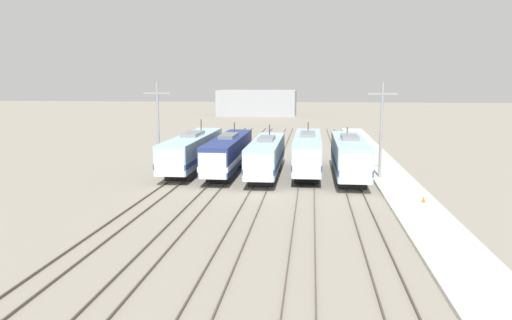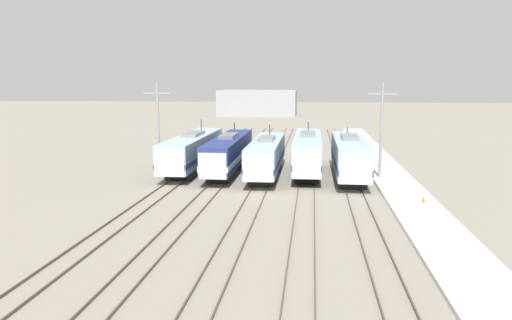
{
  "view_description": "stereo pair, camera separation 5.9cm",
  "coord_description": "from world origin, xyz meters",
  "px_view_note": "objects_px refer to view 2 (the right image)",
  "views": [
    {
      "loc": [
        4.6,
        -42.93,
        9.61
      ],
      "look_at": [
        -0.45,
        2.11,
        2.51
      ],
      "focal_mm": 35.0,
      "sensor_mm": 36.0,
      "label": 1
    },
    {
      "loc": [
        4.66,
        -42.92,
        9.61
      ],
      "look_at": [
        -0.45,
        2.11,
        2.51
      ],
      "focal_mm": 35.0,
      "sensor_mm": 36.0,
      "label": 2
    }
  ],
  "objects_px": {
    "locomotive_center_left": "(228,153)",
    "locomotive_center_right": "(308,153)",
    "catenary_tower_left": "(158,125)",
    "locomotive_far_left": "(192,151)",
    "locomotive_far_right": "(349,157)",
    "locomotive_center": "(266,156)",
    "traffic_cone": "(423,199)",
    "catenary_tower_right": "(381,127)"
  },
  "relations": [
    {
      "from": "locomotive_center_left",
      "to": "locomotive_center_right",
      "type": "xyz_separation_m",
      "value": [
        8.4,
        0.35,
        0.11
      ]
    },
    {
      "from": "catenary_tower_left",
      "to": "locomotive_center_right",
      "type": "bearing_deg",
      "value": 7.99
    },
    {
      "from": "locomotive_far_left",
      "to": "catenary_tower_left",
      "type": "height_order",
      "value": "catenary_tower_left"
    },
    {
      "from": "locomotive_center_left",
      "to": "catenary_tower_left",
      "type": "bearing_deg",
      "value": -165.51
    },
    {
      "from": "catenary_tower_left",
      "to": "locomotive_far_right",
      "type": "bearing_deg",
      "value": 0.07
    },
    {
      "from": "locomotive_center",
      "to": "traffic_cone",
      "type": "xyz_separation_m",
      "value": [
        13.44,
        -10.74,
        -1.59
      ]
    },
    {
      "from": "locomotive_center_left",
      "to": "catenary_tower_right",
      "type": "relative_size",
      "value": 1.88
    },
    {
      "from": "locomotive_far_left",
      "to": "locomotive_center_left",
      "type": "distance_m",
      "value": 4.4
    },
    {
      "from": "locomotive_far_right",
      "to": "traffic_cone",
      "type": "bearing_deg",
      "value": -64.33
    },
    {
      "from": "locomotive_center_left",
      "to": "locomotive_center",
      "type": "height_order",
      "value": "locomotive_center_left"
    },
    {
      "from": "locomotive_center_right",
      "to": "locomotive_far_left",
      "type": "bearing_deg",
      "value": 175.64
    },
    {
      "from": "locomotive_center",
      "to": "locomotive_far_right",
      "type": "distance_m",
      "value": 8.41
    },
    {
      "from": "locomotive_far_right",
      "to": "traffic_cone",
      "type": "distance_m",
      "value": 11.77
    },
    {
      "from": "locomotive_far_left",
      "to": "locomotive_far_right",
      "type": "bearing_deg",
      "value": -10.44
    },
    {
      "from": "locomotive_center_right",
      "to": "catenary_tower_left",
      "type": "bearing_deg",
      "value": -172.01
    },
    {
      "from": "locomotive_center_left",
      "to": "traffic_cone",
      "type": "xyz_separation_m",
      "value": [
        17.64,
        -12.28,
        -1.63
      ]
    },
    {
      "from": "locomotive_center",
      "to": "traffic_cone",
      "type": "height_order",
      "value": "locomotive_center"
    },
    {
      "from": "locomotive_center",
      "to": "catenary_tower_left",
      "type": "xyz_separation_m",
      "value": [
        -11.19,
        -0.26,
        3.1
      ]
    },
    {
      "from": "catenary_tower_left",
      "to": "traffic_cone",
      "type": "distance_m",
      "value": 27.17
    },
    {
      "from": "locomotive_center_right",
      "to": "locomotive_far_right",
      "type": "distance_m",
      "value": 4.71
    },
    {
      "from": "catenary_tower_left",
      "to": "traffic_cone",
      "type": "xyz_separation_m",
      "value": [
        24.63,
        -10.47,
        -4.69
      ]
    },
    {
      "from": "locomotive_center",
      "to": "catenary_tower_right",
      "type": "xyz_separation_m",
      "value": [
        11.4,
        -0.26,
        3.1
      ]
    },
    {
      "from": "locomotive_center_left",
      "to": "locomotive_far_right",
      "type": "height_order",
      "value": "locomotive_center_left"
    },
    {
      "from": "locomotive_center_right",
      "to": "locomotive_far_right",
      "type": "xyz_separation_m",
      "value": [
        4.2,
        -2.14,
        -0.02
      ]
    },
    {
      "from": "traffic_cone",
      "to": "locomotive_center_left",
      "type": "bearing_deg",
      "value": 145.17
    },
    {
      "from": "locomotive_far_left",
      "to": "locomotive_center",
      "type": "distance_m",
      "value": 8.87
    },
    {
      "from": "locomotive_far_right",
      "to": "catenary_tower_right",
      "type": "distance_m",
      "value": 4.22
    },
    {
      "from": "catenary_tower_right",
      "to": "traffic_cone",
      "type": "distance_m",
      "value": 11.66
    },
    {
      "from": "locomotive_center_right",
      "to": "traffic_cone",
      "type": "xyz_separation_m",
      "value": [
        9.24,
        -12.63,
        -1.74
      ]
    },
    {
      "from": "locomotive_center_right",
      "to": "traffic_cone",
      "type": "distance_m",
      "value": 15.75
    },
    {
      "from": "locomotive_center_right",
      "to": "catenary_tower_right",
      "type": "height_order",
      "value": "catenary_tower_right"
    },
    {
      "from": "locomotive_far_right",
      "to": "catenary_tower_right",
      "type": "xyz_separation_m",
      "value": [
        3.0,
        -0.02,
        2.97
      ]
    },
    {
      "from": "locomotive_center_left",
      "to": "catenary_tower_left",
      "type": "distance_m",
      "value": 7.84
    },
    {
      "from": "locomotive_far_right",
      "to": "catenary_tower_left",
      "type": "distance_m",
      "value": 19.81
    },
    {
      "from": "locomotive_center_left",
      "to": "locomotive_center",
      "type": "relative_size",
      "value": 1.11
    },
    {
      "from": "locomotive_far_left",
      "to": "traffic_cone",
      "type": "xyz_separation_m",
      "value": [
        21.85,
        -13.59,
        -1.63
      ]
    },
    {
      "from": "locomotive_far_left",
      "to": "locomotive_center_left",
      "type": "relative_size",
      "value": 1.05
    },
    {
      "from": "locomotive_center_right",
      "to": "catenary_tower_right",
      "type": "relative_size",
      "value": 1.73
    },
    {
      "from": "locomotive_far_left",
      "to": "locomotive_center_right",
      "type": "bearing_deg",
      "value": -4.36
    },
    {
      "from": "locomotive_far_left",
      "to": "catenary_tower_right",
      "type": "relative_size",
      "value": 1.96
    },
    {
      "from": "locomotive_center_right",
      "to": "catenary_tower_right",
      "type": "distance_m",
      "value": 8.08
    },
    {
      "from": "locomotive_far_right",
      "to": "traffic_cone",
      "type": "relative_size",
      "value": 32.78
    }
  ]
}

